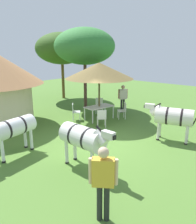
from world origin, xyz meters
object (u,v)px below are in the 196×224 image
object	(u,v)px
patio_chair_west_end	(102,117)
zebra_nearest_camera	(84,138)
acacia_tree_far_lawn	(85,46)
patio_chair_near_lawn	(99,104)
patio_chair_east_end	(123,109)
shade_umbrella	(99,71)
patio_chair_near_hut	(75,111)
zebra_toward_hut	(173,117)
acacia_tree_right_background	(62,48)
patio_dining_table	(99,108)
standing_watcher	(103,178)
zebra_by_umbrella	(12,129)
guest_beside_umbrella	(123,96)

from	to	relation	value
patio_chair_west_end	zebra_nearest_camera	bearing A→B (deg)	-103.79
acacia_tree_far_lawn	patio_chair_west_end	bearing A→B (deg)	-125.51
patio_chair_near_lawn	zebra_nearest_camera	size ratio (longest dim) A/B	0.41
patio_chair_east_end	shade_umbrella	bearing A→B (deg)	90.00
patio_chair_near_hut	zebra_toward_hut	bearing A→B (deg)	51.03
acacia_tree_right_background	acacia_tree_far_lawn	distance (m)	3.40
patio_dining_table	standing_watcher	distance (m)	7.66
patio_dining_table	patio_chair_west_end	world-z (taller)	patio_chair_west_end
zebra_by_umbrella	standing_watcher	bearing A→B (deg)	166.91
patio_chair_west_end	acacia_tree_right_background	bearing A→B (deg)	107.45
patio_chair_near_lawn	patio_chair_near_hut	bearing A→B (deg)	47.81
zebra_toward_hut	acacia_tree_far_lawn	distance (m)	7.70
patio_chair_west_end	acacia_tree_right_background	xyz separation A→B (m)	(3.43, 6.85, 3.27)
zebra_nearest_camera	acacia_tree_far_lawn	bearing A→B (deg)	-135.59
patio_dining_table	guest_beside_umbrella	xyz separation A→B (m)	(2.03, -0.13, 0.35)
patio_chair_west_end	zebra_nearest_camera	xyz separation A→B (m)	(-3.41, -2.14, 0.51)
shade_umbrella	patio_chair_west_end	distance (m)	2.51
standing_watcher	acacia_tree_right_background	world-z (taller)	acacia_tree_right_background
patio_dining_table	zebra_toward_hut	xyz separation A→B (m)	(-0.29, -4.25, 0.38)
patio_chair_east_end	standing_watcher	world-z (taller)	standing_watcher
patio_chair_west_end	standing_watcher	bearing A→B (deg)	-95.45
zebra_nearest_camera	zebra_toward_hut	xyz separation A→B (m)	(4.04, -1.16, 0.01)
zebra_nearest_camera	acacia_tree_right_background	world-z (taller)	acacia_tree_right_background
patio_chair_west_end	patio_chair_east_end	bearing A→B (deg)	45.51
shade_umbrella	patio_chair_near_hut	bearing A→B (deg)	136.31
standing_watcher	zebra_toward_hut	distance (m)	5.50
shade_umbrella	zebra_nearest_camera	xyz separation A→B (m)	(-4.33, -3.10, -1.62)
patio_chair_near_hut	shade_umbrella	bearing A→B (deg)	90.00
guest_beside_umbrella	zebra_nearest_camera	distance (m)	7.01
patio_dining_table	acacia_tree_right_background	world-z (taller)	acacia_tree_right_background
patio_chair_west_end	acacia_tree_right_background	distance (m)	8.34
patio_dining_table	patio_chair_near_lawn	world-z (taller)	patio_chair_near_lawn
patio_chair_near_hut	acacia_tree_right_background	bearing A→B (deg)	-171.17
guest_beside_umbrella	patio_chair_west_end	bearing A→B (deg)	51.85
patio_chair_near_hut	acacia_tree_far_lawn	size ratio (longest dim) A/B	0.18
patio_chair_east_end	standing_watcher	bearing A→B (deg)	164.83
shade_umbrella	zebra_by_umbrella	xyz separation A→B (m)	(-5.36, -0.54, -1.64)
shade_umbrella	patio_chair_near_hut	world-z (taller)	shade_umbrella
shade_umbrella	zebra_toward_hut	world-z (taller)	shade_umbrella
patio_chair_near_lawn	acacia_tree_far_lawn	bearing A→B (deg)	-60.18
patio_chair_near_lawn	zebra_by_umbrella	size ratio (longest dim) A/B	0.39
zebra_nearest_camera	standing_watcher	bearing A→B (deg)	55.09
patio_chair_near_hut	guest_beside_umbrella	bearing A→B (deg)	114.30
zebra_toward_hut	shade_umbrella	bearing A→B (deg)	69.82
shade_umbrella	patio_dining_table	world-z (taller)	shade_umbrella
shade_umbrella	patio_chair_near_hut	distance (m)	2.51
patio_dining_table	patio_chair_near_hut	world-z (taller)	patio_chair_near_hut
patio_chair_near_lawn	acacia_tree_far_lawn	distance (m)	3.87
patio_chair_west_end	shade_umbrella	bearing A→B (deg)	90.00
zebra_toward_hut	patio_dining_table	bearing A→B (deg)	69.82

